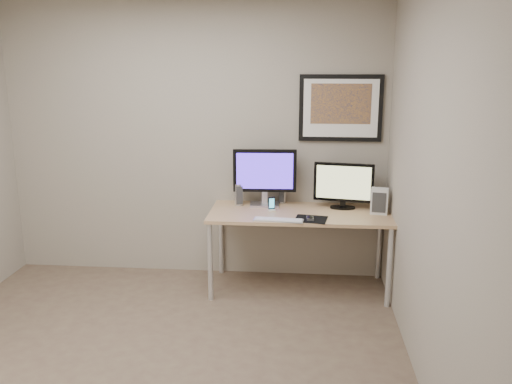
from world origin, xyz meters
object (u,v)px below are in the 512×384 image
at_px(framed_art, 341,108).
at_px(keyboard, 278,220).
at_px(fan_unit, 379,201).
at_px(monitor_tv, 344,185).
at_px(speaker_left, 239,194).
at_px(monitor_large, 265,175).
at_px(speaker_right, 283,194).
at_px(desk, 299,219).
at_px(phone_dock, 272,204).

xyz_separation_m(framed_art, keyboard, (-0.53, -0.62, -0.88)).
distance_m(keyboard, fan_unit, 0.93).
xyz_separation_m(monitor_tv, speaker_left, (-0.96, 0.04, -0.12)).
bearing_deg(monitor_large, framed_art, 9.31).
bearing_deg(fan_unit, speaker_left, -177.80).
height_order(monitor_large, speaker_right, monitor_large).
bearing_deg(monitor_tv, speaker_right, 173.26).
height_order(monitor_large, keyboard, monitor_large).
bearing_deg(framed_art, monitor_large, -167.89).
bearing_deg(keyboard, framed_art, 54.63).
xyz_separation_m(desk, phone_dock, (-0.25, 0.02, 0.13)).
xyz_separation_m(monitor_tv, speaker_right, (-0.55, 0.16, -0.14)).
bearing_deg(phone_dock, monitor_tv, -6.19).
bearing_deg(speaker_left, fan_unit, -25.44).
height_order(desk, fan_unit, fan_unit).
relative_size(speaker_left, fan_unit, 0.90).
bearing_deg(desk, monitor_tv, 20.53).
height_order(monitor_tv, speaker_left, monitor_tv).
height_order(desk, monitor_large, monitor_large).
relative_size(framed_art, phone_dock, 5.96).
xyz_separation_m(desk, monitor_tv, (0.39, 0.15, 0.29)).
distance_m(framed_art, monitor_tv, 0.69).
distance_m(desk, keyboard, 0.34).
height_order(monitor_large, monitor_tv, monitor_large).
relative_size(monitor_tv, speaker_left, 2.63).
height_order(framed_art, phone_dock, framed_art).
xyz_separation_m(framed_art, phone_dock, (-0.60, -0.31, -0.83)).
xyz_separation_m(framed_art, fan_unit, (0.34, -0.32, -0.78)).
distance_m(framed_art, speaker_left, 1.22).
distance_m(speaker_left, phone_dock, 0.36).
bearing_deg(fan_unit, monitor_large, -179.67).
relative_size(framed_art, speaker_right, 4.47).
bearing_deg(speaker_right, desk, -48.90).
relative_size(desk, fan_unit, 7.09).
distance_m(speaker_right, keyboard, 0.60).
relative_size(desk, keyboard, 3.82).
height_order(speaker_left, phone_dock, speaker_left).
distance_m(monitor_large, speaker_right, 0.29).
bearing_deg(monitor_tv, desk, -150.04).
height_order(speaker_right, fan_unit, fan_unit).
distance_m(monitor_large, monitor_tv, 0.72).
bearing_deg(keyboard, fan_unit, 23.90).
bearing_deg(speaker_right, framed_art, 15.57).
distance_m(monitor_large, phone_dock, 0.29).
height_order(desk, keyboard, keyboard).
bearing_deg(fan_unit, keyboard, -151.18).
xyz_separation_m(monitor_large, phone_dock, (0.07, -0.17, -0.23)).
relative_size(speaker_left, speaker_right, 1.21).
bearing_deg(keyboard, monitor_large, 112.88).
relative_size(desk, framed_art, 2.13).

